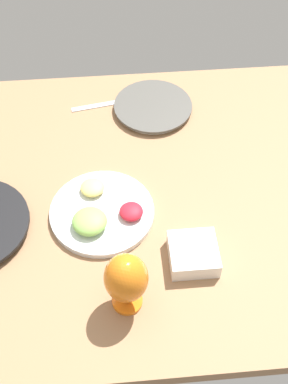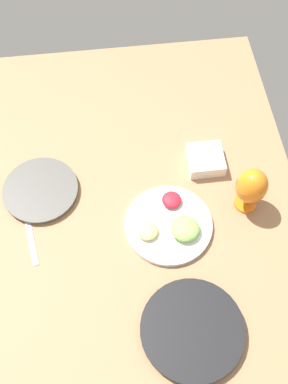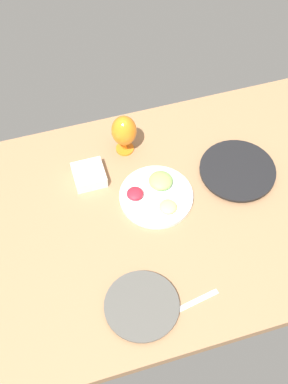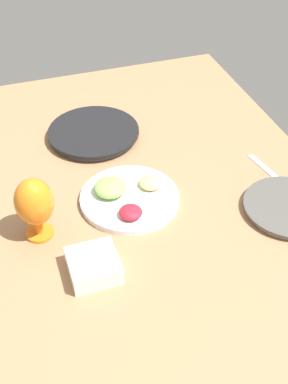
{
  "view_description": "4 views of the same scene",
  "coord_description": "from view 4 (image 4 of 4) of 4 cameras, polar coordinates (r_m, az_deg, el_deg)",
  "views": [
    {
      "loc": [
        2.32,
        -87.02,
        108.56
      ],
      "look_at": [
        9.44,
        -5.61,
        6.61
      ],
      "focal_mm": 46.64,
      "sensor_mm": 36.0,
      "label": 1
    },
    {
      "loc": [
        -66.95,
        8.71,
        137.18
      ],
      "look_at": [
        7.74,
        -0.33,
        6.61
      ],
      "focal_mm": 44.36,
      "sensor_mm": 36.0,
      "label": 2
    },
    {
      "loc": [
        33.25,
        94.27,
        160.11
      ],
      "look_at": [
        2.99,
        -6.54,
        6.61
      ],
      "focal_mm": 47.44,
      "sensor_mm": 36.0,
      "label": 3
    },
    {
      "loc": [
        100.34,
        -36.96,
        95.8
      ],
      "look_at": [
        2.9,
        -4.39,
        6.61
      ],
      "focal_mm": 47.45,
      "sensor_mm": 36.0,
      "label": 4
    }
  ],
  "objects": [
    {
      "name": "ground_plane",
      "position": [
        1.45,
        1.28,
        -1.5
      ],
      "size": [
        160.0,
        104.0,
        4.0
      ],
      "primitive_type": "cube",
      "color": "#99704C"
    },
    {
      "name": "dinner_plate_left",
      "position": [
        1.68,
        -5.67,
        6.58
      ],
      "size": [
        29.76,
        29.76,
        2.85
      ],
      "color": "#4C4C51",
      "rests_on": "ground_plane"
    },
    {
      "name": "fruit_platter",
      "position": [
        1.42,
        -1.82,
        -0.51
      ],
      "size": [
        28.0,
        28.0,
        5.51
      ],
      "color": "silver",
      "rests_on": "ground_plane"
    },
    {
      "name": "hurricane_glass_orange",
      "position": [
        1.29,
        -12.23,
        -1.26
      ],
      "size": [
        9.97,
        9.97,
        18.08
      ],
      "color": "orange",
      "rests_on": "ground_plane"
    },
    {
      "name": "square_bowl_white",
      "position": [
        1.24,
        -5.7,
        -8.16
      ],
      "size": [
        11.92,
        11.92,
        4.94
      ],
      "color": "white",
      "rests_on": "ground_plane"
    },
    {
      "name": "fork_by_right_plate",
      "position": [
        1.58,
        13.79,
        2.36
      ],
      "size": [
        18.04,
        4.85,
        0.6
      ],
      "primitive_type": "cube",
      "rotation": [
        0.0,
        0.0,
        0.17
      ],
      "color": "silver",
      "rests_on": "ground_plane"
    }
  ]
}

